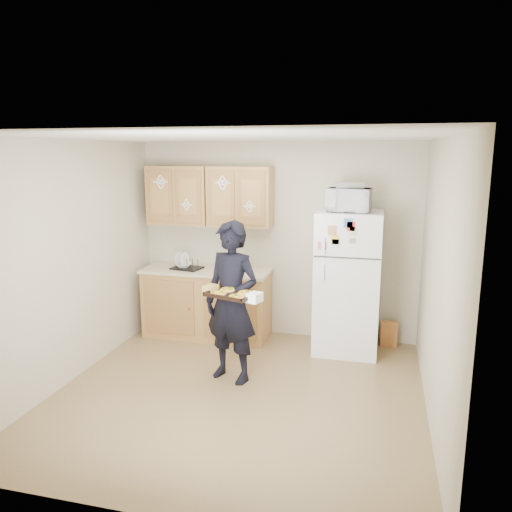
# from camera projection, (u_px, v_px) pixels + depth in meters

# --- Properties ---
(floor) EXTENTS (3.60, 3.60, 0.00)m
(floor) POSITION_uv_depth(u_px,v_px,m) (238.00, 394.00, 4.99)
(floor) COLOR brown
(floor) RESTS_ON ground
(ceiling) EXTENTS (3.60, 3.60, 0.00)m
(ceiling) POSITION_uv_depth(u_px,v_px,m) (236.00, 137.00, 4.48)
(ceiling) COLOR silver
(ceiling) RESTS_ON wall_back
(wall_back) EXTENTS (3.60, 0.04, 2.50)m
(wall_back) POSITION_uv_depth(u_px,v_px,m) (276.00, 241.00, 6.44)
(wall_back) COLOR #B7AE94
(wall_back) RESTS_ON floor
(wall_front) EXTENTS (3.60, 0.04, 2.50)m
(wall_front) POSITION_uv_depth(u_px,v_px,m) (155.00, 339.00, 3.03)
(wall_front) COLOR #B7AE94
(wall_front) RESTS_ON floor
(wall_left) EXTENTS (0.04, 3.60, 2.50)m
(wall_left) POSITION_uv_depth(u_px,v_px,m) (71.00, 262.00, 5.17)
(wall_left) COLOR #B7AE94
(wall_left) RESTS_ON floor
(wall_right) EXTENTS (0.04, 3.60, 2.50)m
(wall_right) POSITION_uv_depth(u_px,v_px,m) (438.00, 284.00, 4.30)
(wall_right) COLOR #B7AE94
(wall_right) RESTS_ON floor
(refrigerator) EXTENTS (0.75, 0.70, 1.70)m
(refrigerator) POSITION_uv_depth(u_px,v_px,m) (348.00, 282.00, 5.95)
(refrigerator) COLOR white
(refrigerator) RESTS_ON floor
(base_cabinet) EXTENTS (1.60, 0.60, 0.86)m
(base_cabinet) POSITION_uv_depth(u_px,v_px,m) (207.00, 304.00, 6.51)
(base_cabinet) COLOR olive
(base_cabinet) RESTS_ON floor
(countertop) EXTENTS (1.64, 0.64, 0.04)m
(countertop) POSITION_uv_depth(u_px,v_px,m) (207.00, 270.00, 6.42)
(countertop) COLOR beige
(countertop) RESTS_ON base_cabinet
(upper_cab_left) EXTENTS (0.80, 0.33, 0.75)m
(upper_cab_left) POSITION_uv_depth(u_px,v_px,m) (179.00, 195.00, 6.45)
(upper_cab_left) COLOR olive
(upper_cab_left) RESTS_ON wall_back
(upper_cab_right) EXTENTS (0.80, 0.33, 0.75)m
(upper_cab_right) POSITION_uv_depth(u_px,v_px,m) (240.00, 197.00, 6.26)
(upper_cab_right) COLOR olive
(upper_cab_right) RESTS_ON wall_back
(cereal_box) EXTENTS (0.20, 0.07, 0.32)m
(cereal_box) POSITION_uv_depth(u_px,v_px,m) (389.00, 334.00, 6.19)
(cereal_box) COLOR #DFA04E
(cereal_box) RESTS_ON floor
(person) EXTENTS (0.71, 0.58, 1.69)m
(person) POSITION_uv_depth(u_px,v_px,m) (232.00, 302.00, 5.16)
(person) COLOR black
(person) RESTS_ON floor
(baking_tray) EXTENTS (0.54, 0.46, 0.04)m
(baking_tray) POSITION_uv_depth(u_px,v_px,m) (232.00, 294.00, 4.83)
(baking_tray) COLOR black
(baking_tray) RESTS_ON person
(pizza_front_left) EXTENTS (0.15, 0.15, 0.02)m
(pizza_front_left) POSITION_uv_depth(u_px,v_px,m) (218.00, 293.00, 4.82)
(pizza_front_left) COLOR yellow
(pizza_front_left) RESTS_ON baking_tray
(pizza_front_right) EXTENTS (0.15, 0.15, 0.02)m
(pizza_front_right) POSITION_uv_depth(u_px,v_px,m) (237.00, 296.00, 4.71)
(pizza_front_right) COLOR yellow
(pizza_front_right) RESTS_ON baking_tray
(pizza_back_left) EXTENTS (0.15, 0.15, 0.02)m
(pizza_back_left) POSITION_uv_depth(u_px,v_px,m) (228.00, 289.00, 4.95)
(pizza_back_left) COLOR yellow
(pizza_back_left) RESTS_ON baking_tray
(pizza_back_right) EXTENTS (0.15, 0.15, 0.02)m
(pizza_back_right) POSITION_uv_depth(u_px,v_px,m) (246.00, 293.00, 4.84)
(pizza_back_right) COLOR yellow
(pizza_back_right) RESTS_ON baking_tray
(microwave) EXTENTS (0.51, 0.37, 0.27)m
(microwave) POSITION_uv_depth(u_px,v_px,m) (349.00, 200.00, 5.70)
(microwave) COLOR white
(microwave) RESTS_ON refrigerator
(foil_pan) EXTENTS (0.34, 0.26, 0.07)m
(foil_pan) POSITION_uv_depth(u_px,v_px,m) (349.00, 185.00, 5.70)
(foil_pan) COLOR silver
(foil_pan) RESTS_ON microwave
(dish_rack) EXTENTS (0.40, 0.33, 0.15)m
(dish_rack) POSITION_uv_depth(u_px,v_px,m) (187.00, 263.00, 6.41)
(dish_rack) COLOR black
(dish_rack) RESTS_ON countertop
(bowl) EXTENTS (0.26, 0.26, 0.05)m
(bowl) POSITION_uv_depth(u_px,v_px,m) (184.00, 265.00, 6.42)
(bowl) COLOR silver
(bowl) RESTS_ON dish_rack
(soap_bottle) EXTENTS (0.11, 0.12, 0.20)m
(soap_bottle) POSITION_uv_depth(u_px,v_px,m) (237.00, 265.00, 6.17)
(soap_bottle) COLOR white
(soap_bottle) RESTS_ON countertop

